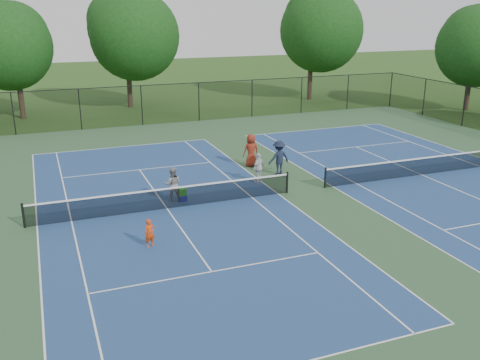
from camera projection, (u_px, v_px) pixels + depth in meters
name	position (u px, v px, depth m)	size (l,w,h in m)	color
ground	(306.00, 190.00, 26.32)	(140.00, 140.00, 0.00)	#234716
court_pad	(306.00, 190.00, 26.32)	(36.00, 36.00, 0.01)	#2C4E33
tennis_court_left	(167.00, 207.00, 23.89)	(12.00, 23.83, 1.07)	navy
tennis_court_right	(422.00, 173.00, 28.68)	(12.00, 23.83, 1.07)	navy
perimeter_fence	(307.00, 159.00, 25.82)	(36.08, 36.08, 3.02)	black
tree_back_a	(14.00, 41.00, 41.28)	(6.80, 6.80, 9.15)	#2D2116
tree_back_b	(126.00, 31.00, 45.96)	(7.60, 7.60, 10.03)	#2D2116
tree_back_d	(312.00, 26.00, 49.94)	(7.80, 7.80, 10.37)	#2D2116
tree_side_e	(474.00, 42.00, 44.81)	(6.60, 6.60, 8.87)	#2D2116
child_player	(150.00, 233.00, 20.02)	(0.40, 0.26, 1.10)	#DC420E
instructor	(173.00, 184.00, 24.68)	(0.79, 0.62, 1.62)	gray
bystander_a	(259.00, 168.00, 27.30)	(0.92, 0.38, 1.57)	silver
bystander_b	(279.00, 158.00, 28.54)	(1.21, 0.69, 1.87)	#172034
bystander_c	(251.00, 150.00, 30.01)	(0.90, 0.59, 1.85)	maroon
ball_crate	(183.00, 198.00, 24.86)	(0.36, 0.32, 0.28)	#151C95
ball_hopper	(182.00, 191.00, 24.76)	(0.34, 0.28, 0.37)	green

